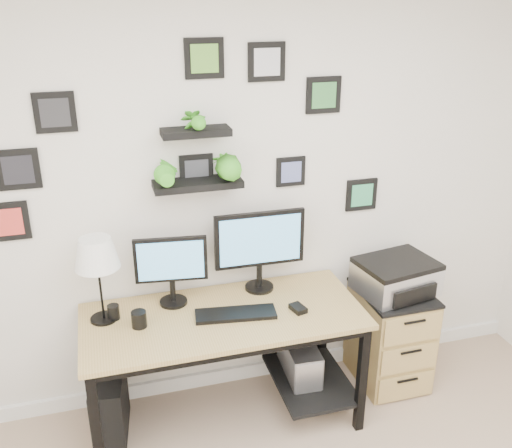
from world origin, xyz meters
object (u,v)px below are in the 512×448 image
object	(u,v)px
monitor_left	(171,266)
pc_tower_grey	(299,370)
pc_tower_black	(110,405)
monitor_right	(260,244)
file_cabinet	(390,336)
table_lamp	(97,255)
desk	(229,328)
printer	(396,277)
mug	(139,319)

from	to	relation	value
monitor_left	pc_tower_grey	distance (m)	1.10
pc_tower_black	pc_tower_grey	xyz separation A→B (m)	(1.18, -0.01, 0.00)
monitor_right	file_cabinet	world-z (taller)	monitor_right
table_lamp	pc_tower_grey	world-z (taller)	table_lamp
pc_tower_grey	desk	bearing A→B (deg)	-175.84
desk	monitor_left	xyz separation A→B (m)	(-0.29, 0.16, 0.37)
desk	monitor_right	bearing A→B (deg)	37.95
monitor_right	printer	size ratio (longest dim) A/B	1.05
pc_tower_black	printer	size ratio (longest dim) A/B	0.78
monitor_right	pc_tower_black	world-z (taller)	monitor_right
desk	mug	world-z (taller)	mug
monitor_left	table_lamp	bearing A→B (deg)	-170.65
pc_tower_grey	printer	size ratio (longest dim) A/B	0.82
printer	table_lamp	bearing A→B (deg)	178.77
pc_tower_grey	monitor_right	bearing A→B (deg)	144.42
monitor_right	pc_tower_grey	bearing A→B (deg)	-35.58
pc_tower_grey	file_cabinet	xyz separation A→B (m)	(0.65, 0.02, 0.13)
mug	file_cabinet	world-z (taller)	mug
table_lamp	monitor_right	bearing A→B (deg)	5.76
desk	pc_tower_grey	distance (m)	0.63
desk	pc_tower_black	world-z (taller)	desk
monitor_left	pc_tower_black	world-z (taller)	monitor_left
table_lamp	pc_tower_black	xyz separation A→B (m)	(-0.02, -0.06, -0.95)
file_cabinet	printer	distance (m)	0.44
pc_tower_black	monitor_right	bearing A→B (deg)	16.34
table_lamp	pc_tower_black	world-z (taller)	table_lamp
pc_tower_black	printer	distance (m)	1.92
desk	mug	bearing A→B (deg)	-176.35
desk	pc_tower_black	size ratio (longest dim) A/B	3.94
table_lamp	file_cabinet	bearing A→B (deg)	-1.21
monitor_left	table_lamp	distance (m)	0.43
monitor_left	printer	xyz separation A→B (m)	(1.40, -0.10, -0.22)
desk	file_cabinet	size ratio (longest dim) A/B	2.39
monitor_right	table_lamp	world-z (taller)	monitor_right
monitor_right	table_lamp	size ratio (longest dim) A/B	1.10
pc_tower_grey	printer	world-z (taller)	printer
pc_tower_black	pc_tower_grey	size ratio (longest dim) A/B	0.95
desk	file_cabinet	distance (m)	1.15
table_lamp	printer	distance (m)	1.84
monitor_left	printer	world-z (taller)	monitor_left
pc_tower_black	file_cabinet	world-z (taller)	file_cabinet
table_lamp	printer	size ratio (longest dim) A/B	0.95
monitor_right	file_cabinet	xyz separation A→B (m)	(0.87, -0.13, -0.72)
desk	file_cabinet	bearing A→B (deg)	3.00
monitor_left	printer	bearing A→B (deg)	-4.27
pc_tower_grey	pc_tower_black	bearing A→B (deg)	179.71
pc_tower_grey	monitor_left	bearing A→B (deg)	170.36
mug	file_cabinet	distance (m)	1.69
desk	monitor_right	world-z (taller)	monitor_right
printer	monitor_left	bearing A→B (deg)	175.73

